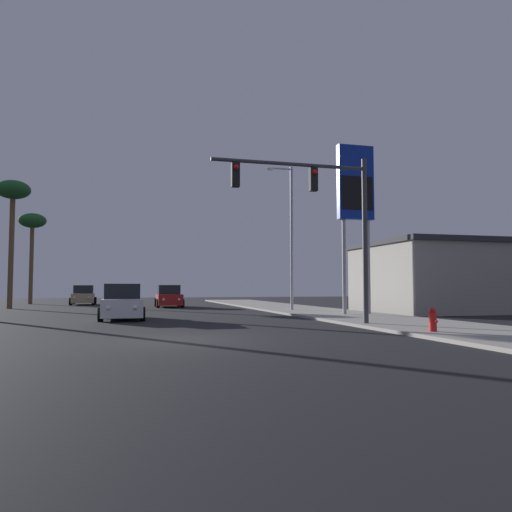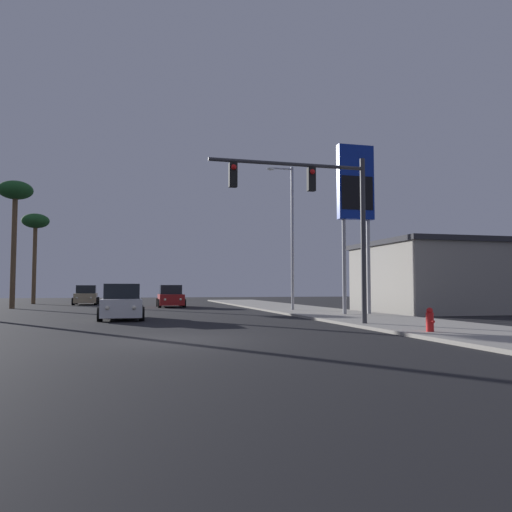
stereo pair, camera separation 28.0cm
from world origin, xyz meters
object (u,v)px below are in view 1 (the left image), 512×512
Objects in this scene: street_lamp at (290,230)px; gas_station_sign at (355,192)px; fire_hydrant at (433,320)px; car_white at (122,303)px; car_tan at (83,296)px; palm_tree_far at (32,225)px; car_red at (169,297)px; traffic_light_mast at (324,206)px; palm_tree_mid at (13,197)px.

street_lamp and gas_station_sign have the same top height.
street_lamp is 16.27m from fire_hydrant.
car_tan is at bearing -81.38° from car_white.
car_tan reaches higher than fire_hydrant.
palm_tree_far is at bearing 129.47° from gas_station_sign.
palm_tree_far is (-11.47, 9.81, 6.35)m from car_red.
gas_station_sign is (11.99, -0.25, 5.86)m from car_white.
car_red and car_white have the same top height.
car_tan is at bearing 111.26° from traffic_light_mast.
car_tan is at bearing 129.70° from street_lamp.
palm_tree_far is (-8.08, 24.11, 6.35)m from car_white.
traffic_light_mast is at bearing 138.40° from car_white.
traffic_light_mast is at bearing 118.49° from fire_hydrant.
car_red is 0.47× the size of palm_tree_mid.
car_tan is 30.20m from traffic_light_mast.
palm_tree_far is at bearing -39.90° from car_red.
car_red is 12.15m from street_lamp.
traffic_light_mast reaches higher than fire_hydrant.
palm_tree_far is at bearing 116.92° from traffic_light_mast.
fire_hydrant is 0.09× the size of palm_tree_far.
palm_tree_mid is at bearing -88.04° from palm_tree_far.
car_white is 0.48× the size of street_lamp.
fire_hydrant is at bearing -61.51° from traffic_light_mast.
traffic_light_mast is (4.12, -20.91, 3.91)m from car_red.
street_lamp is (6.68, -9.16, 4.36)m from car_red.
gas_station_sign is at bearing 54.92° from traffic_light_mast.
palm_tree_far is at bearing 91.96° from palm_tree_mid.
car_white is 10.75m from traffic_light_mast.
car_white is 0.48× the size of gas_station_sign.
street_lamp is 5.91m from gas_station_sign.
car_red is 1.00× the size of car_white.
street_lamp is 26.34m from palm_tree_far.
car_red and car_tan have the same top height.
palm_tree_far reaches higher than car_tan.
fire_hydrant is at bearing 110.27° from car_tan.
street_lamp is 1.10× the size of palm_tree_far.
car_white is at bearing 97.00° from car_tan.
gas_station_sign reaches higher than car_white.
car_tan is at bearing 112.18° from fire_hydrant.
gas_station_sign is 1.10× the size of palm_tree_far.
car_white reaches higher than fire_hydrant.
car_tan is (-3.34, 21.30, 0.00)m from car_white.
car_tan is 0.48× the size of gas_station_sign.
car_white is at bearing 77.28° from car_red.
traffic_light_mast is at bearing -63.08° from palm_tree_far.
gas_station_sign is (4.47, 6.36, 1.95)m from traffic_light_mast.
palm_tree_far reaches higher than car_red.
car_red is at bearing -103.65° from car_white.
fire_hydrant is (6.21, -24.75, -0.27)m from car_red.
traffic_light_mast is (10.86, -27.91, 3.91)m from car_tan.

